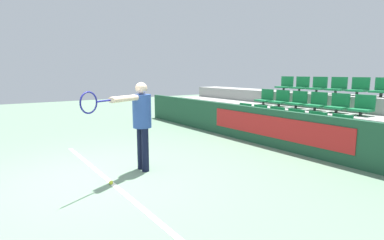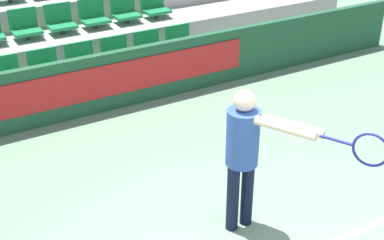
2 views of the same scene
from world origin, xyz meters
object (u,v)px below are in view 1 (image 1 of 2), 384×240
object	(u,v)px
tennis_player	(140,117)
tennis_ball	(111,183)
stadium_chair_1	(258,115)
stadium_chair_0	(243,113)
stadium_chair_10	(338,105)
stadium_chair_9	(317,103)
stadium_chair_15	(337,87)
stadium_chair_12	(285,85)
stadium_chair_8	(297,101)
stadium_chair_14	(318,86)
stadium_chair_11	(363,107)
stadium_chair_4	(315,124)
stadium_chair_17	(383,89)
stadium_chair_5	(339,127)
stadium_chair_6	(265,98)
stadium_chair_7	(280,100)
stadium_chair_16	(359,88)
stadium_chair_2	(275,118)
stadium_chair_3	(293,121)
stadium_chair_13	(301,86)

from	to	relation	value
tennis_player	tennis_ball	distance (m)	1.22
stadium_chair_1	tennis_player	world-z (taller)	tennis_player
stadium_chair_0	stadium_chair_10	size ratio (longest dim) A/B	1.00
stadium_chair_9	stadium_chair_15	xyz separation A→B (m)	(0.00, 0.95, 0.39)
stadium_chair_10	stadium_chair_12	xyz separation A→B (m)	(-2.35, 0.95, 0.39)
stadium_chair_12	tennis_ball	world-z (taller)	stadium_chair_12
stadium_chair_8	stadium_chair_14	xyz separation A→B (m)	(0.00, 0.95, 0.39)
stadium_chair_10	tennis_player	xyz separation A→B (m)	(-0.85, -4.98, 0.01)
stadium_chair_0	stadium_chair_11	distance (m)	3.11
stadium_chair_4	stadium_chair_17	size ratio (longest dim) A/B	1.00
stadium_chair_12	stadium_chair_15	world-z (taller)	same
stadium_chair_5	tennis_player	bearing A→B (deg)	-109.59
stadium_chair_4	tennis_ball	size ratio (longest dim) A/B	7.28
stadium_chair_6	stadium_chair_10	distance (m)	2.35
stadium_chair_7	stadium_chair_16	world-z (taller)	stadium_chair_16
stadium_chair_5	tennis_ball	size ratio (longest dim) A/B	7.28
stadium_chair_0	stadium_chair_11	world-z (taller)	stadium_chair_11
stadium_chair_1	stadium_chair_17	world-z (taller)	stadium_chair_17
stadium_chair_6	stadium_chair_15	bearing A→B (deg)	28.28
stadium_chair_9	stadium_chair_2	bearing A→B (deg)	-121.78
stadium_chair_2	stadium_chair_7	world-z (taller)	stadium_chair_7
stadium_chair_16	stadium_chair_14	bearing A→B (deg)	180.00
stadium_chair_10	stadium_chair_15	bearing A→B (deg)	121.78
tennis_ball	stadium_chair_16	bearing A→B (deg)	85.58
stadium_chair_7	stadium_chair_1	bearing A→B (deg)	-90.00
stadium_chair_0	stadium_chair_16	world-z (taller)	stadium_chair_16
stadium_chair_2	tennis_player	xyz separation A→B (m)	(0.33, -4.03, 0.40)
tennis_player	tennis_ball	world-z (taller)	tennis_player
stadium_chair_7	tennis_ball	world-z (taller)	stadium_chair_7
stadium_chair_2	stadium_chair_3	bearing A→B (deg)	0.00
stadium_chair_8	tennis_player	size ratio (longest dim) A/B	0.30
stadium_chair_8	stadium_chair_12	size ratio (longest dim) A/B	1.00
tennis_ball	stadium_chair_12	bearing A→B (deg)	105.53
stadium_chair_2	stadium_chair_10	size ratio (longest dim) A/B	1.00
stadium_chair_3	stadium_chair_4	xyz separation A→B (m)	(0.59, 0.00, 0.00)
stadium_chair_1	stadium_chair_16	distance (m)	2.70
stadium_chair_0	stadium_chair_6	size ratio (longest dim) A/B	1.00
stadium_chair_2	stadium_chair_6	world-z (taller)	stadium_chair_6
stadium_chair_7	tennis_player	size ratio (longest dim) A/B	0.30
stadium_chair_17	tennis_player	xyz separation A→B (m)	(-1.43, -5.92, -0.38)
tennis_ball	stadium_chair_15	bearing A→B (deg)	90.66
stadium_chair_0	stadium_chair_14	size ratio (longest dim) A/B	1.00
stadium_chair_2	stadium_chair_14	distance (m)	2.05
stadium_chair_7	tennis_ball	xyz separation A→B (m)	(1.25, -5.66, -0.95)
stadium_chair_8	stadium_chair_11	world-z (taller)	same
stadium_chair_3	stadium_chair_7	world-z (taller)	stadium_chair_7
stadium_chair_0	stadium_chair_16	xyz separation A→B (m)	(2.35, 1.89, 0.78)
stadium_chair_6	stadium_chair_16	distance (m)	2.56
stadium_chair_0	stadium_chair_8	world-z (taller)	stadium_chair_8
stadium_chair_12	stadium_chair_13	size ratio (longest dim) A/B	1.00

